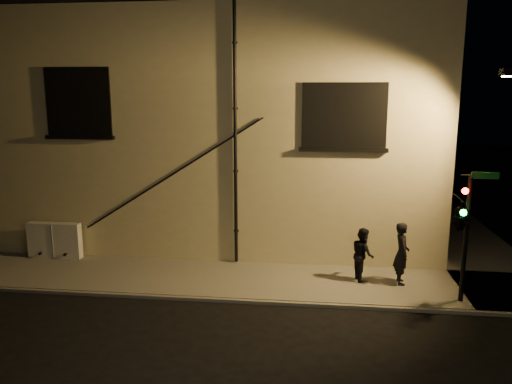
# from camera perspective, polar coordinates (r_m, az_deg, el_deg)

# --- Properties ---
(ground) EXTENTS (90.00, 90.00, 0.00)m
(ground) POSITION_cam_1_polar(r_m,az_deg,el_deg) (14.00, 3.27, -12.69)
(ground) COLOR black
(sidewalk) EXTENTS (21.00, 16.00, 0.12)m
(sidewalk) POSITION_cam_1_polar(r_m,az_deg,el_deg) (18.07, 8.07, -6.98)
(sidewalk) COLOR slate
(sidewalk) RESTS_ON ground
(building) EXTENTS (16.20, 12.23, 8.80)m
(building) POSITION_cam_1_polar(r_m,az_deg,el_deg) (22.13, -2.94, 7.93)
(building) COLOR beige
(building) RESTS_ON ground
(utility_cabinet) EXTENTS (1.85, 0.31, 1.22)m
(utility_cabinet) POSITION_cam_1_polar(r_m,az_deg,el_deg) (18.48, -22.02, -5.13)
(utility_cabinet) COLOR silver
(utility_cabinet) RESTS_ON sidewalk
(pedestrian_a) EXTENTS (0.47, 0.69, 1.85)m
(pedestrian_a) POSITION_cam_1_polar(r_m,az_deg,el_deg) (15.38, 16.30, -6.75)
(pedestrian_a) COLOR black
(pedestrian_a) RESTS_ON sidewalk
(pedestrian_b) EXTENTS (0.77, 0.90, 1.61)m
(pedestrian_b) POSITION_cam_1_polar(r_m,az_deg,el_deg) (15.43, 12.10, -6.95)
(pedestrian_b) COLOR black
(pedestrian_b) RESTS_ON sidewalk
(traffic_signal) EXTENTS (1.18, 2.07, 3.55)m
(traffic_signal) POSITION_cam_1_polar(r_m,az_deg,el_deg) (14.12, 22.36, -2.56)
(traffic_signal) COLOR black
(traffic_signal) RESTS_ON sidewalk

